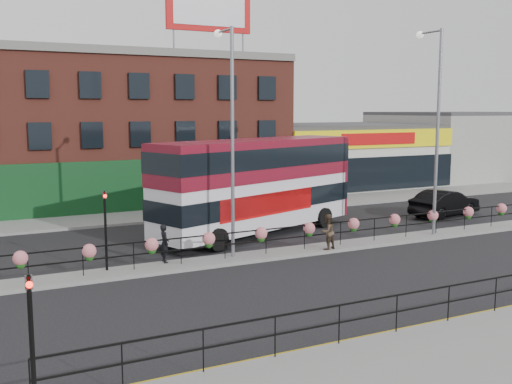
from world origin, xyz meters
name	(u,v)px	position (x,y,z in m)	size (l,w,h in m)	color
ground	(285,254)	(0.00, 0.00, 0.00)	(120.00, 120.00, 0.00)	black
south_pavement	(498,345)	(0.00, -12.00, 0.07)	(60.00, 4.00, 0.15)	gray
north_pavement	(192,212)	(0.00, 12.00, 0.07)	(60.00, 4.00, 0.15)	gray
median	(285,253)	(0.00, 0.00, 0.07)	(60.00, 1.60, 0.15)	gray
yellow_line_inner	(438,321)	(0.00, -9.70, 0.01)	(60.00, 0.10, 0.01)	gold
yellow_line_outer	(442,323)	(0.00, -9.88, 0.01)	(60.00, 0.10, 0.01)	gold
brick_building	(99,130)	(-4.00, 19.96, 5.13)	(25.00, 12.21, 10.30)	brown
supermarket	(334,155)	(16.00, 19.90, 2.65)	(15.00, 12.25, 5.30)	silver
warehouse_east	(460,145)	(30.75, 20.00, 3.15)	(14.50, 12.00, 6.30)	gray
billboard	(209,9)	(2.50, 14.99, 13.18)	(6.00, 0.29, 4.40)	#B80B0B
median_railing	(286,232)	(0.00, 0.00, 1.05)	(30.04, 0.56, 1.23)	black
south_railing	(397,305)	(-2.00, -10.10, 0.96)	(20.04, 0.05, 1.12)	black
double_decker_bus	(257,177)	(0.82, 4.52, 3.07)	(12.61, 6.87, 5.00)	silver
car	(445,203)	(13.54, 4.10, 0.83)	(5.29, 2.75, 1.66)	black
pedestrian_a	(164,243)	(-5.53, 0.55, 0.96)	(0.41, 0.60, 1.63)	black
pedestrian_b	(327,232)	(1.92, -0.52, 0.97)	(0.92, 0.79, 1.64)	#453728
lamp_column_west	(230,122)	(-2.54, 0.43, 6.00)	(0.35, 1.73, 9.87)	gray
lamp_column_east	(435,114)	(8.69, 0.12, 6.32)	(0.37, 1.83, 10.41)	gray
traffic_light_south	(31,318)	(-12.00, -11.01, 2.47)	(0.15, 0.28, 3.65)	black
traffic_light_median	(105,213)	(-8.00, 0.39, 2.47)	(0.15, 0.28, 3.65)	black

